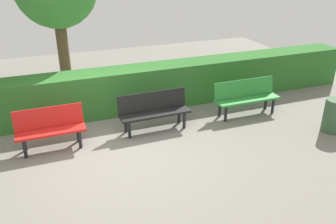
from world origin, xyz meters
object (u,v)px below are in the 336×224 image
object	(u,v)px
bench_green	(246,96)
bench_black	(154,110)
bench_red	(50,127)
trash_bin	(334,116)

from	to	relation	value
bench_green	bench_black	xyz separation A→B (m)	(2.40, -0.03, -0.00)
bench_red	trash_bin	world-z (taller)	bench_red
bench_green	bench_black	size ratio (longest dim) A/B	1.02
trash_bin	bench_red	bearing A→B (deg)	-14.27
bench_red	trash_bin	xyz separation A→B (m)	(-5.97, 1.52, -0.10)
bench_green	trash_bin	distance (m)	2.02
bench_green	trash_bin	xyz separation A→B (m)	(-1.32, 1.53, -0.10)
bench_black	bench_red	world-z (taller)	same
bench_black	trash_bin	world-z (taller)	bench_black
bench_green	bench_black	world-z (taller)	same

